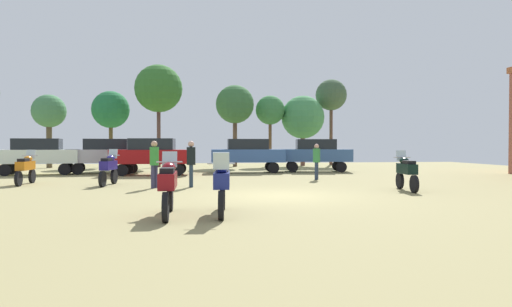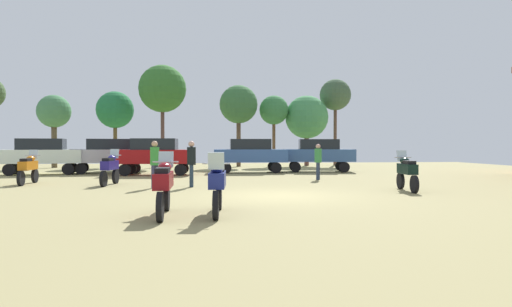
{
  "view_description": "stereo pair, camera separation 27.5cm",
  "coord_description": "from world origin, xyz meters",
  "px_view_note": "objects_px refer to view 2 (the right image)",
  "views": [
    {
      "loc": [
        -2.63,
        -13.85,
        1.66
      ],
      "look_at": [
        -0.42,
        2.57,
        1.34
      ],
      "focal_mm": 30.63,
      "sensor_mm": 36.0,
      "label": 1
    },
    {
      "loc": [
        -2.36,
        -13.89,
        1.66
      ],
      "look_at": [
        -0.42,
        2.57,
        1.34
      ],
      "focal_mm": 30.63,
      "sensor_mm": 36.0,
      "label": 2
    }
  ],
  "objects_px": {
    "car_3": "(42,154)",
    "tree_3": "(162,89)",
    "motorcycle_4": "(164,184)",
    "tree_6": "(335,96)",
    "person_3": "(318,159)",
    "tree_7": "(115,110)",
    "car_4": "(250,153)",
    "tree_1": "(54,112)",
    "motorcycle_1": "(110,168)",
    "person_1": "(191,160)",
    "car_1": "(155,154)",
    "tree_8": "(307,117)",
    "tree_5": "(274,111)",
    "car_5": "(109,153)",
    "car_2": "(319,153)",
    "motorcycle_3": "(217,184)",
    "motorcycle_2": "(28,167)",
    "tree_2": "(239,105)",
    "motorcycle_7": "(407,171)",
    "person_2": "(155,160)"
  },
  "relations": [
    {
      "from": "car_4",
      "to": "tree_3",
      "type": "relative_size",
      "value": 0.57
    },
    {
      "from": "car_2",
      "to": "car_4",
      "type": "bearing_deg",
      "value": 103.93
    },
    {
      "from": "motorcycle_1",
      "to": "person_3",
      "type": "xyz_separation_m",
      "value": [
        9.17,
        1.74,
        0.27
      ]
    },
    {
      "from": "motorcycle_4",
      "to": "person_1",
      "type": "height_order",
      "value": "person_1"
    },
    {
      "from": "person_1",
      "to": "tree_3",
      "type": "height_order",
      "value": "tree_3"
    },
    {
      "from": "tree_1",
      "to": "tree_5",
      "type": "xyz_separation_m",
      "value": [
        16.22,
        0.7,
        0.34
      ]
    },
    {
      "from": "motorcycle_4",
      "to": "car_3",
      "type": "distance_m",
      "value": 17.33
    },
    {
      "from": "motorcycle_4",
      "to": "tree_5",
      "type": "bearing_deg",
      "value": 74.91
    },
    {
      "from": "motorcycle_4",
      "to": "person_1",
      "type": "distance_m",
      "value": 6.95
    },
    {
      "from": "car_4",
      "to": "motorcycle_4",
      "type": "bearing_deg",
      "value": 168.37
    },
    {
      "from": "car_1",
      "to": "tree_8",
      "type": "height_order",
      "value": "tree_8"
    },
    {
      "from": "motorcycle_4",
      "to": "tree_6",
      "type": "bearing_deg",
      "value": 64.75
    },
    {
      "from": "tree_5",
      "to": "tree_8",
      "type": "xyz_separation_m",
      "value": [
        2.71,
        0.34,
        -0.49
      ]
    },
    {
      "from": "car_2",
      "to": "tree_6",
      "type": "bearing_deg",
      "value": -14.58
    },
    {
      "from": "car_3",
      "to": "tree_3",
      "type": "xyz_separation_m",
      "value": [
        5.92,
        7.54,
        4.64
      ]
    },
    {
      "from": "motorcycle_1",
      "to": "motorcycle_2",
      "type": "xyz_separation_m",
      "value": [
        -3.47,
        0.82,
        -0.01
      ]
    },
    {
      "from": "car_4",
      "to": "tree_1",
      "type": "height_order",
      "value": "tree_1"
    },
    {
      "from": "motorcycle_4",
      "to": "person_3",
      "type": "xyz_separation_m",
      "value": [
        6.27,
        9.86,
        0.26
      ]
    },
    {
      "from": "person_3",
      "to": "tree_7",
      "type": "height_order",
      "value": "tree_7"
    },
    {
      "from": "car_3",
      "to": "person_3",
      "type": "bearing_deg",
      "value": -119.08
    },
    {
      "from": "car_3",
      "to": "person_2",
      "type": "relative_size",
      "value": 2.51
    },
    {
      "from": "tree_1",
      "to": "tree_5",
      "type": "relative_size",
      "value": 0.95
    },
    {
      "from": "motorcycle_4",
      "to": "car_4",
      "type": "bearing_deg",
      "value": 76.86
    },
    {
      "from": "motorcycle_1",
      "to": "tree_5",
      "type": "relative_size",
      "value": 0.38
    },
    {
      "from": "tree_2",
      "to": "tree_8",
      "type": "height_order",
      "value": "tree_2"
    },
    {
      "from": "motorcycle_2",
      "to": "motorcycle_4",
      "type": "relative_size",
      "value": 0.96
    },
    {
      "from": "tree_7",
      "to": "person_3",
      "type": "bearing_deg",
      "value": -49.0
    },
    {
      "from": "car_4",
      "to": "car_5",
      "type": "relative_size",
      "value": 0.95
    },
    {
      "from": "person_3",
      "to": "car_2",
      "type": "bearing_deg",
      "value": 12.36
    },
    {
      "from": "car_2",
      "to": "person_1",
      "type": "xyz_separation_m",
      "value": [
        -7.5,
        -9.1,
        -0.11
      ]
    },
    {
      "from": "motorcycle_3",
      "to": "person_1",
      "type": "xyz_separation_m",
      "value": [
        -0.81,
        6.89,
        0.33
      ]
    },
    {
      "from": "motorcycle_2",
      "to": "tree_8",
      "type": "relative_size",
      "value": 0.39
    },
    {
      "from": "car_2",
      "to": "tree_7",
      "type": "relative_size",
      "value": 0.79
    },
    {
      "from": "person_1",
      "to": "tree_5",
      "type": "bearing_deg",
      "value": 163.76
    },
    {
      "from": "car_1",
      "to": "car_5",
      "type": "distance_m",
      "value": 3.45
    },
    {
      "from": "car_5",
      "to": "tree_3",
      "type": "distance_m",
      "value": 8.58
    },
    {
      "from": "car_1",
      "to": "motorcycle_7",
      "type": "bearing_deg",
      "value": -131.14
    },
    {
      "from": "tree_3",
      "to": "tree_8",
      "type": "bearing_deg",
      "value": 5.15
    },
    {
      "from": "person_1",
      "to": "tree_8",
      "type": "height_order",
      "value": "tree_8"
    },
    {
      "from": "car_3",
      "to": "tree_6",
      "type": "distance_m",
      "value": 22.32
    },
    {
      "from": "tree_3",
      "to": "motorcycle_4",
      "type": "bearing_deg",
      "value": -84.58
    },
    {
      "from": "motorcycle_7",
      "to": "person_1",
      "type": "relative_size",
      "value": 1.15
    },
    {
      "from": "motorcycle_1",
      "to": "tree_1",
      "type": "height_order",
      "value": "tree_1"
    },
    {
      "from": "car_3",
      "to": "tree_7",
      "type": "relative_size",
      "value": 0.79
    },
    {
      "from": "motorcycle_1",
      "to": "person_1",
      "type": "xyz_separation_m",
      "value": [
        3.33,
        -1.19,
        0.33
      ]
    },
    {
      "from": "motorcycle_4",
      "to": "tree_7",
      "type": "distance_m",
      "value": 24.65
    },
    {
      "from": "motorcycle_1",
      "to": "person_1",
      "type": "bearing_deg",
      "value": -12.92
    },
    {
      "from": "motorcycle_1",
      "to": "tree_5",
      "type": "xyz_separation_m",
      "value": [
        9.23,
        15.4,
        3.62
      ]
    },
    {
      "from": "motorcycle_3",
      "to": "person_3",
      "type": "relative_size",
      "value": 1.3
    },
    {
      "from": "tree_5",
      "to": "motorcycle_3",
      "type": "bearing_deg",
      "value": -102.23
    }
  ]
}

